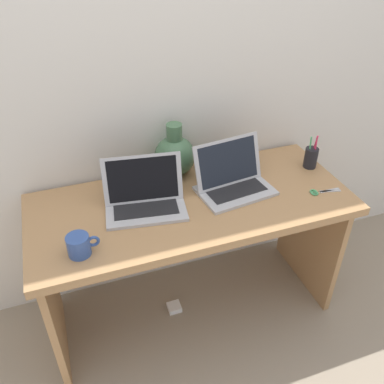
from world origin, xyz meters
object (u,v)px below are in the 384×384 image
at_px(pen_cup, 311,157).
at_px(scissors, 320,192).
at_px(green_vase, 175,155).
at_px(laptop_left, 144,195).
at_px(laptop_right, 232,177).
at_px(coffee_mug, 79,245).
at_px(power_brick, 174,307).

height_order(pen_cup, scissors, pen_cup).
bearing_deg(pen_cup, scissors, -110.32).
bearing_deg(green_vase, laptop_left, -134.05).
height_order(laptop_left, green_vase, green_vase).
bearing_deg(scissors, green_vase, 146.73).
height_order(laptop_left, laptop_right, laptop_right).
xyz_separation_m(green_vase, pen_cup, (0.66, -0.17, -0.05)).
relative_size(pen_cup, scissors, 1.21).
bearing_deg(green_vase, coffee_mug, -140.39).
relative_size(green_vase, pen_cup, 1.48).
bearing_deg(coffee_mug, pen_cup, 12.32).
distance_m(laptop_left, green_vase, 0.30).
distance_m(laptop_right, coffee_mug, 0.75).
distance_m(laptop_right, scissors, 0.41).
bearing_deg(power_brick, coffee_mug, -154.98).
height_order(laptop_left, scissors, laptop_left).
relative_size(laptop_left, coffee_mug, 3.00).
xyz_separation_m(laptop_left, coffee_mug, (-0.31, -0.21, -0.02)).
height_order(green_vase, coffee_mug, green_vase).
distance_m(coffee_mug, pen_cup, 1.20).
xyz_separation_m(pen_cup, scissors, (-0.08, -0.21, -0.05)).
relative_size(laptop_right, scissors, 2.44).
bearing_deg(scissors, laptop_left, 168.03).
bearing_deg(laptop_left, coffee_mug, -145.46).
bearing_deg(laptop_right, green_vase, 134.24).
bearing_deg(coffee_mug, laptop_left, 34.54).
bearing_deg(laptop_right, scissors, -24.20).
bearing_deg(pen_cup, coffee_mug, -167.68).
distance_m(laptop_left, coffee_mug, 0.37).
distance_m(pen_cup, power_brick, 1.07).
xyz_separation_m(laptop_left, laptop_right, (0.41, 0.00, 0.00)).
distance_m(coffee_mug, scissors, 1.09).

